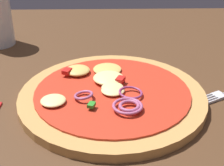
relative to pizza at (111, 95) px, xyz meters
name	(u,v)px	position (x,y,z in m)	size (l,w,h in m)	color
dining_table	(142,97)	(0.05, 0.03, -0.02)	(1.16, 1.00, 0.03)	#4C301C
pizza	(111,95)	(0.00, 0.00, 0.00)	(0.29, 0.29, 0.03)	tan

